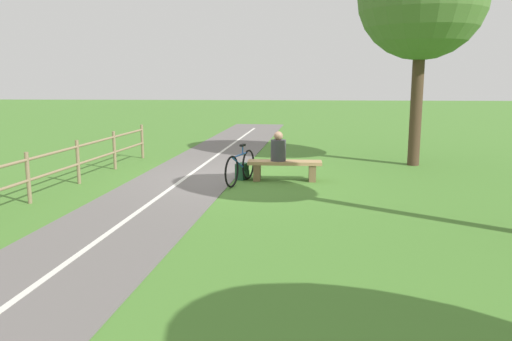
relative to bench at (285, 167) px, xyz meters
The scene contains 8 objects.
ground_plane 1.28m from the bench, 10.61° to the right, with size 80.00×80.00×0.00m, color #477A2D.
paved_path 4.67m from the bench, 54.06° to the left, with size 2.43×36.00×0.02m, color #66605E.
path_centre_line 4.67m from the bench, 54.06° to the left, with size 0.10×32.00×0.00m, color silver.
bench is the anchor object (origin of this frame).
person_seated 0.47m from the bench, ahead, with size 0.36×0.36×0.70m.
bicycle 1.10m from the bench, 20.07° to the left, with size 0.57×1.65×0.90m.
backpack 1.04m from the bench, ahead, with size 0.34×0.38×0.39m.
fence_roadside 5.15m from the bench, 18.12° to the left, with size 1.21×9.53×1.02m.
Camera 1 is at (-1.24, 12.33, 2.49)m, focal length 36.06 mm.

